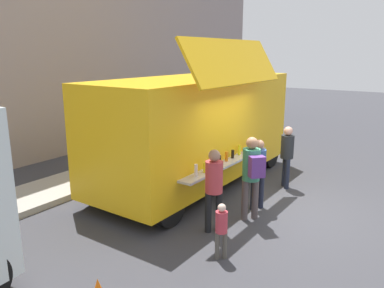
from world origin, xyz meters
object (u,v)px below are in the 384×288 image
(trash_bin, at_px, (210,129))
(customer_mid_with_backpack, at_px, (252,170))
(customer_rear_waiting, at_px, (214,184))
(customer_front_ordering, at_px, (258,168))
(customer_extra_browsing, at_px, (287,152))
(food_truck_main, at_px, (197,126))
(child_near_queue, at_px, (221,226))

(trash_bin, distance_m, customer_mid_with_backpack, 7.39)
(customer_rear_waiting, bearing_deg, customer_front_ordering, -56.14)
(customer_front_ordering, xyz_separation_m, customer_extra_browsing, (1.71, -0.03, 0.01))
(food_truck_main, xyz_separation_m, customer_rear_waiting, (-2.24, -1.87, -0.56))
(food_truck_main, bearing_deg, trash_bin, 28.30)
(customer_mid_with_backpack, bearing_deg, child_near_queue, 140.12)
(customer_front_ordering, height_order, child_near_queue, customer_front_ordering)
(food_truck_main, xyz_separation_m, child_near_queue, (-3.05, -2.51, -0.96))
(customer_front_ordering, height_order, customer_extra_browsing, customer_extra_browsing)
(customer_mid_with_backpack, distance_m, customer_rear_waiting, 0.98)
(trash_bin, height_order, child_near_queue, trash_bin)
(customer_front_ordering, distance_m, customer_extra_browsing, 1.71)
(customer_mid_with_backpack, height_order, child_near_queue, customer_mid_with_backpack)
(customer_rear_waiting, relative_size, customer_extra_browsing, 1.03)
(food_truck_main, height_order, customer_extra_browsing, food_truck_main)
(trash_bin, distance_m, child_near_queue, 8.91)
(customer_front_ordering, relative_size, customer_rear_waiting, 0.96)
(trash_bin, distance_m, customer_extra_browsing, 5.64)
(child_near_queue, bearing_deg, customer_extra_browsing, -34.39)
(customer_front_ordering, distance_m, customer_rear_waiting, 1.55)
(customer_rear_waiting, bearing_deg, food_truck_main, -7.75)
(customer_mid_with_backpack, bearing_deg, customer_extra_browsing, -45.98)
(trash_bin, xyz_separation_m, child_near_queue, (-7.49, -4.83, 0.09))
(customer_rear_waiting, bearing_deg, customer_mid_with_backpack, -70.17)
(customer_front_ordering, distance_m, customer_mid_with_backpack, 0.67)
(food_truck_main, height_order, child_near_queue, food_truck_main)
(customer_front_ordering, relative_size, customer_mid_with_backpack, 0.90)
(trash_bin, distance_m, customer_rear_waiting, 7.90)
(food_truck_main, bearing_deg, child_near_queue, -139.91)
(customer_extra_browsing, bearing_deg, customer_rear_waiting, 46.81)
(customer_rear_waiting, distance_m, customer_extra_browsing, 3.26)
(food_truck_main, bearing_deg, customer_mid_with_backpack, -120.27)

